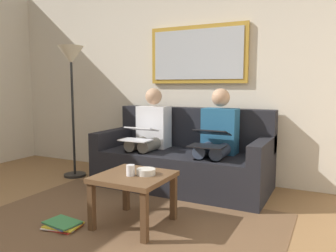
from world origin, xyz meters
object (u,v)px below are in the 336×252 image
person_left (217,138)px  person_right (150,133)px  standing_lamp (71,69)px  framed_mirror (197,54)px  coffee_table (134,183)px  magazine_stack (62,224)px  couch (184,159)px  cup (131,170)px  laptop_black (210,138)px  bowl (146,172)px  laptop_white (139,134)px

person_left → person_right: (0.84, 0.00, 0.00)m
standing_lamp → person_right: bearing=-168.9°
framed_mirror → coffee_table: size_ratio=2.19×
framed_mirror → magazine_stack: size_ratio=3.79×
couch → cup: couch is taller
framed_mirror → standing_lamp: (1.43, 0.66, -0.18)m
couch → laptop_black: couch is taller
cup → couch: bearing=-86.3°
framed_mirror → cup: 1.97m
couch → cup: size_ratio=21.84×
magazine_stack → laptop_black: bearing=-123.9°
bowl → magazine_stack: bearing=31.8°
person_left → standing_lamp: size_ratio=0.69×
cup → laptop_black: laptop_black is taller
standing_lamp → framed_mirror: bearing=-155.4°
person_right → standing_lamp: 1.28m
laptop_white → standing_lamp: (1.01, -0.05, 0.74)m
couch → magazine_stack: (0.41, 1.54, -0.28)m
laptop_white → standing_lamp: bearing=-2.7°
laptop_white → magazine_stack: bearing=90.5°
cup → coffee_table: bearing=-95.8°
couch → laptop_white: couch is taller
person_right → magazine_stack: person_right is taller
framed_mirror → laptop_white: (0.42, 0.70, -0.92)m
magazine_stack → person_left: bearing=-119.5°
coffee_table → laptop_black: (-0.34, -0.91, 0.27)m
coffee_table → laptop_black: 1.01m
bowl → laptop_black: size_ratio=0.41×
coffee_table → cup: (0.00, 0.04, 0.12)m
bowl → laptop_black: bearing=-105.6°
cup → magazine_stack: size_ratio=0.27×
laptop_black → standing_lamp: (1.85, -0.04, 0.74)m
laptop_black → framed_mirror: bearing=-58.6°
bowl → cup: bearing=40.6°
framed_mirror → cup: (-0.08, 1.65, -1.07)m
couch → laptop_white: 0.61m
person_right → standing_lamp: bearing=11.1°
couch → bowl: 1.20m
coffee_table → laptop_white: 1.07m
cup → laptop_black: size_ratio=0.23×
couch → person_left: bearing=170.8°
couch → laptop_black: bearing=144.3°
cup → standing_lamp: size_ratio=0.05×
bowl → person_right: (0.60, -1.11, 0.15)m
person_left → person_right: bearing=0.0°
magazine_stack → standing_lamp: standing_lamp is taller
cup → person_right: 1.30m
person_right → bowl: bearing=118.4°
cup → laptop_white: bearing=-62.0°
coffee_table → laptop_black: size_ratio=1.48×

